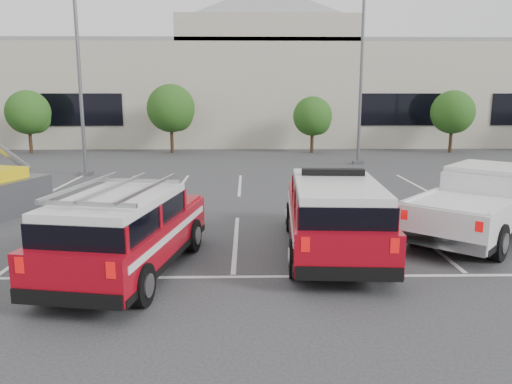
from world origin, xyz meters
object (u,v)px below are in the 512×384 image
at_px(tree_mid_right, 314,118).
at_px(light_pole_mid, 361,76).
at_px(white_pickup, 482,208).
at_px(ladder_suv, 126,238).
at_px(tree_right, 454,114).
at_px(light_pole_left, 79,72).
at_px(tree_mid_left, 172,110).
at_px(fire_chief_suv, 334,220).
at_px(convention_building, 245,88).
at_px(tree_left, 30,114).

height_order(tree_mid_right, light_pole_mid, light_pole_mid).
height_order(white_pickup, ladder_suv, ladder_suv).
bearing_deg(ladder_suv, tree_mid_right, 82.96).
distance_m(tree_right, light_pole_left, 25.30).
xyz_separation_m(tree_mid_left, fire_chief_suv, (7.48, -23.15, -2.16)).
bearing_deg(convention_building, tree_left, -146.95).
bearing_deg(light_pole_mid, convention_building, 113.26).
height_order(tree_mid_left, tree_right, tree_mid_left).
distance_m(tree_right, light_pole_mid, 10.38).
bearing_deg(tree_right, light_pole_mid, -143.23).
distance_m(tree_left, ladder_suv, 27.68).
relative_size(tree_mid_left, ladder_suv, 0.83).
bearing_deg(white_pickup, light_pole_left, -175.40).
xyz_separation_m(tree_mid_left, ladder_suv, (2.46, -24.64, -2.17)).
distance_m(convention_building, tree_right, 17.96).
xyz_separation_m(tree_left, tree_right, (30.00, 0.00, 0.00)).
bearing_deg(tree_mid_left, white_pickup, -60.58).
relative_size(tree_left, ladder_suv, 0.76).
height_order(tree_left, light_pole_mid, light_pole_mid).
height_order(tree_left, tree_mid_right, tree_left).
xyz_separation_m(tree_mid_left, light_pole_mid, (11.91, -6.05, 2.14)).
height_order(light_pole_mid, white_pickup, light_pole_mid).
xyz_separation_m(convention_building, tree_mid_right, (4.91, -9.82, -2.22)).
xyz_separation_m(tree_right, fire_chief_suv, (-12.52, -23.15, -1.89)).
xyz_separation_m(white_pickup, ladder_suv, (-9.68, -3.11, 0.06)).
bearing_deg(tree_right, tree_mid_left, 180.00).
bearing_deg(tree_mid_left, convention_building, 62.60).
xyz_separation_m(convention_building, tree_left, (-15.09, -9.82, -1.95)).
distance_m(tree_left, tree_right, 30.00).
bearing_deg(tree_mid_right, white_pickup, -84.32).
bearing_deg(tree_left, light_pole_left, -55.48).
relative_size(tree_mid_right, light_pole_left, 0.39).
height_order(fire_chief_suv, ladder_suv, ladder_suv).
height_order(tree_mid_left, white_pickup, tree_mid_left).
distance_m(convention_building, fire_chief_suv, 33.28).
height_order(convention_building, ladder_suv, convention_building).
bearing_deg(light_pole_left, tree_mid_left, 72.90).
xyz_separation_m(convention_building, fire_chief_suv, (2.39, -32.97, -3.84)).
bearing_deg(convention_building, light_pole_left, -112.39).
distance_m(light_pole_left, light_pole_mid, 15.52).
bearing_deg(light_pole_mid, white_pickup, -89.14).
bearing_deg(fire_chief_suv, tree_mid_right, 87.42).
bearing_deg(tree_left, fire_chief_suv, -52.95).
height_order(tree_mid_left, tree_mid_right, tree_mid_left).
relative_size(tree_mid_left, white_pickup, 0.75).
bearing_deg(fire_chief_suv, convention_building, 97.77).
relative_size(tree_left, tree_right, 1.00).
distance_m(tree_right, fire_chief_suv, 26.39).
distance_m(tree_mid_left, white_pickup, 24.82).
bearing_deg(tree_left, tree_mid_left, 0.00).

